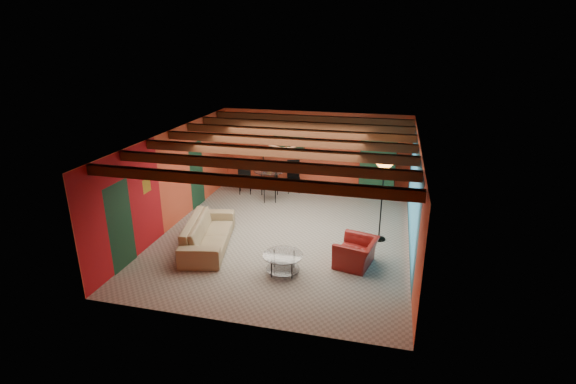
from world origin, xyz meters
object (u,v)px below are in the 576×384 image
(coffee_table, at_px, (283,264))
(vase, at_px, (269,158))
(armoire, at_px, (377,167))
(armchair, at_px, (356,252))
(floor_lamp, at_px, (382,203))
(dining_table, at_px, (269,177))
(potted_plant, at_px, (380,131))
(sofa, at_px, (208,233))

(coffee_table, bearing_deg, vase, 109.39)
(armoire, distance_m, vase, 3.63)
(armchair, distance_m, floor_lamp, 1.74)
(dining_table, distance_m, vase, 0.66)
(armchair, bearing_deg, potted_plant, -169.55)
(sofa, distance_m, vase, 4.39)
(coffee_table, relative_size, dining_table, 0.43)
(coffee_table, relative_size, vase, 4.41)
(sofa, distance_m, armoire, 6.31)
(coffee_table, relative_size, floor_lamp, 0.44)
(armchair, height_order, coffee_table, armchair)
(coffee_table, distance_m, floor_lamp, 3.17)
(armoire, relative_size, vase, 9.49)
(sofa, bearing_deg, floor_lamp, -83.23)
(potted_plant, bearing_deg, vase, -170.68)
(armchair, relative_size, potted_plant, 2.07)
(armchair, xyz_separation_m, potted_plant, (0.20, 4.94, 1.88))
(armchair, height_order, dining_table, dining_table)
(armchair, relative_size, floor_lamp, 0.47)
(armchair, bearing_deg, armoire, -169.55)
(armchair, distance_m, dining_table, 5.51)
(armoire, bearing_deg, armchair, -81.51)
(armoire, bearing_deg, potted_plant, 0.00)
(armchair, relative_size, coffee_table, 1.09)
(floor_lamp, height_order, vase, floor_lamp)
(dining_table, bearing_deg, armchair, -52.24)
(coffee_table, bearing_deg, sofa, 159.27)
(floor_lamp, bearing_deg, armchair, -107.22)
(coffee_table, distance_m, potted_plant, 6.29)
(armoire, relative_size, floor_lamp, 0.94)
(dining_table, xyz_separation_m, armoire, (3.58, 0.59, 0.43))
(armoire, distance_m, floor_lamp, 3.44)
(armoire, bearing_deg, vase, -159.83)
(sofa, relative_size, floor_lamp, 1.21)
(armoire, height_order, potted_plant, potted_plant)
(sofa, height_order, potted_plant, potted_plant)
(coffee_table, distance_m, dining_table, 5.43)
(potted_plant, bearing_deg, dining_table, -170.68)
(sofa, height_order, floor_lamp, floor_lamp)
(floor_lamp, bearing_deg, armoire, 94.45)
(coffee_table, xyz_separation_m, dining_table, (-1.80, 5.12, 0.32))
(floor_lamp, bearing_deg, dining_table, 143.55)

